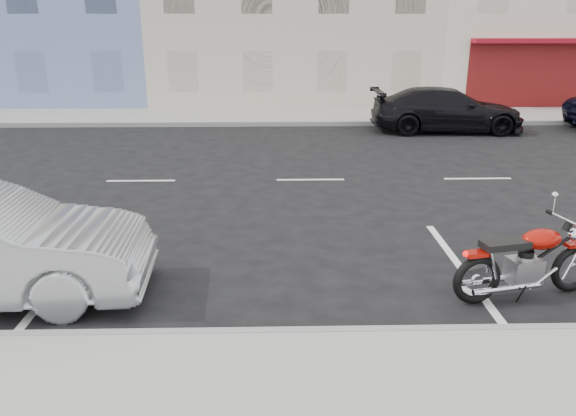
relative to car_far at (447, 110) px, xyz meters
name	(u,v)px	position (x,y,z in m)	size (l,w,h in m)	color
ground	(394,179)	(-2.93, -5.93, -0.73)	(120.00, 120.00, 0.00)	black
sidewalk_far	(218,116)	(-7.93, 2.77, -0.65)	(80.00, 3.40, 0.15)	gray
curb_near	(92,338)	(-7.93, -12.93, -0.65)	(80.00, 0.12, 0.16)	gray
curb_far	(214,124)	(-7.93, 1.07, -0.65)	(80.00, 0.12, 0.16)	gray
car_far	(447,110)	(0.00, 0.00, 0.00)	(2.04, 5.02, 1.46)	black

